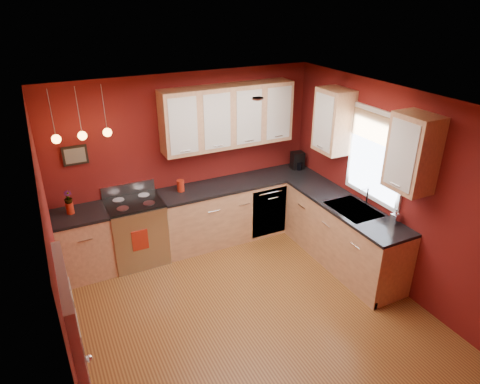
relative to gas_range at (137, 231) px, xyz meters
name	(u,v)px	position (x,y,z in m)	size (l,w,h in m)	color
floor	(251,315)	(0.92, -1.80, -0.48)	(4.20, 4.20, 0.00)	#94622B
ceiling	(254,106)	(0.92, -1.80, 2.12)	(4.00, 4.20, 0.02)	white
wall_back	(187,161)	(0.92, 0.30, 0.82)	(4.00, 0.02, 2.60)	maroon
wall_front	(392,356)	(0.92, -3.90, 0.82)	(4.00, 0.02, 2.60)	maroon
wall_left	(59,271)	(-1.08, -1.80, 0.82)	(0.02, 4.20, 2.60)	maroon
wall_right	(390,189)	(2.92, -1.80, 0.82)	(0.02, 4.20, 2.60)	maroon
base_cabinets_back_left	(85,245)	(-0.73, 0.00, -0.03)	(0.70, 0.60, 0.90)	#E8AF7C
base_cabinets_back_right	(240,209)	(1.65, 0.00, -0.03)	(2.54, 0.60, 0.90)	#E8AF7C
base_cabinets_right	(343,235)	(2.62, -1.35, -0.03)	(0.60, 2.10, 0.90)	#E8AF7C
counter_back_left	(79,215)	(-0.73, 0.00, 0.44)	(0.70, 0.62, 0.04)	black
counter_back_right	(240,182)	(1.65, 0.00, 0.44)	(2.54, 0.62, 0.04)	black
counter_right	(346,206)	(2.62, -1.35, 0.44)	(0.62, 2.10, 0.04)	black
gas_range	(137,231)	(0.00, 0.00, 0.00)	(0.76, 0.64, 1.11)	#B0B0B5
dishwasher_front	(269,212)	(2.02, -0.29, -0.03)	(0.60, 0.02, 0.80)	#B0B0B5
sink	(353,210)	(2.62, -1.50, 0.43)	(0.50, 0.70, 0.33)	#929398
window	(377,154)	(2.89, -1.50, 1.21)	(0.06, 1.02, 1.22)	white
upper_cabinets_back	(228,116)	(1.52, 0.12, 1.47)	(2.00, 0.35, 0.90)	#E8AF7C
upper_cabinets_right	(369,135)	(2.75, -1.48, 1.47)	(0.35, 1.95, 0.90)	#E8AF7C
wall_picture	(75,155)	(-0.63, 0.28, 1.17)	(0.32, 0.03, 0.26)	black
pendant_lights	(82,135)	(-0.53, -0.05, 1.53)	(0.71, 0.11, 0.66)	#929398
red_canister	(181,186)	(0.71, 0.06, 0.55)	(0.11, 0.11, 0.17)	#AE2512
red_vase	(70,208)	(-0.82, 0.05, 0.54)	(0.10, 0.10, 0.16)	#AE2512
flowers	(68,198)	(-0.82, 0.05, 0.69)	(0.10, 0.10, 0.18)	#AE2512
coffee_maker	(298,161)	(2.73, 0.05, 0.59)	(0.21, 0.21, 0.28)	black
soap_pump	(395,217)	(2.81, -2.05, 0.56)	(0.09, 0.10, 0.21)	silver
dish_towel	(140,240)	(-0.04, -0.33, 0.04)	(0.22, 0.02, 0.30)	#AE2512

